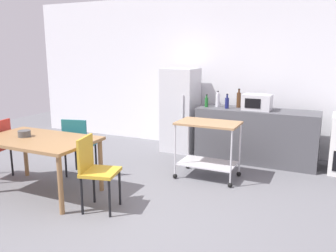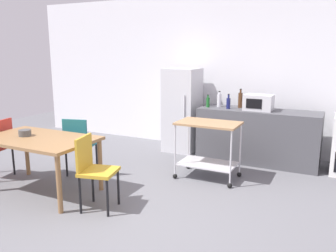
% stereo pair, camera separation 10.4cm
% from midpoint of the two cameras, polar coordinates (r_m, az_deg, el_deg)
% --- Properties ---
extents(ground_plane, '(12.00, 12.00, 0.00)m').
position_cam_midpoint_polar(ground_plane, '(4.29, -6.42, -13.78)').
color(ground_plane, slate).
extents(back_wall, '(8.40, 0.12, 2.90)m').
position_cam_midpoint_polar(back_wall, '(6.80, 7.63, 8.53)').
color(back_wall, white).
rests_on(back_wall, ground_plane).
extents(kitchen_counter, '(2.00, 0.64, 0.90)m').
position_cam_midpoint_polar(kitchen_counter, '(6.15, 13.68, -1.54)').
color(kitchen_counter, '#4C4C51').
rests_on(kitchen_counter, ground_plane).
extents(dining_table, '(1.50, 0.90, 0.75)m').
position_cam_midpoint_polar(dining_table, '(4.92, -20.88, -2.77)').
color(dining_table, olive).
rests_on(dining_table, ground_plane).
extents(chair_mustard, '(0.48, 0.48, 0.89)m').
position_cam_midpoint_polar(chair_mustard, '(4.25, -12.47, -6.68)').
color(chair_mustard, gold).
rests_on(chair_mustard, ground_plane).
extents(chair_teal, '(0.49, 0.49, 0.89)m').
position_cam_midpoint_polar(chair_teal, '(5.44, -14.93, -2.64)').
color(chair_teal, '#1E666B').
rests_on(chair_teal, ground_plane).
extents(refrigerator, '(0.60, 0.63, 1.55)m').
position_cam_midpoint_polar(refrigerator, '(6.60, 1.58, 2.62)').
color(refrigerator, silver).
rests_on(refrigerator, ground_plane).
extents(kitchen_cart, '(0.91, 0.57, 0.85)m').
position_cam_midpoint_polar(kitchen_cart, '(5.19, 5.97, -2.36)').
color(kitchen_cart, '#A37A51').
rests_on(kitchen_cart, ground_plane).
extents(bottle_soy_sauce, '(0.06, 0.06, 0.22)m').
position_cam_midpoint_polar(bottle_soy_sauce, '(6.18, 5.81, 3.92)').
color(bottle_soy_sauce, '#1E6628').
rests_on(bottle_soy_sauce, kitchen_counter).
extents(bottle_olive_oil, '(0.08, 0.08, 0.28)m').
position_cam_midpoint_polar(bottle_olive_oil, '(6.24, 7.62, 4.23)').
color(bottle_olive_oil, silver).
rests_on(bottle_olive_oil, kitchen_counter).
extents(bottle_soda, '(0.07, 0.07, 0.25)m').
position_cam_midpoint_polar(bottle_soda, '(6.07, 9.10, 3.78)').
color(bottle_soda, navy).
rests_on(bottle_soda, kitchen_counter).
extents(bottle_vinegar, '(0.07, 0.07, 0.33)m').
position_cam_midpoint_polar(bottle_vinegar, '(6.20, 10.97, 4.24)').
color(bottle_vinegar, '#4C2D19').
rests_on(bottle_vinegar, kitchen_counter).
extents(microwave, '(0.46, 0.35, 0.26)m').
position_cam_midpoint_polar(microwave, '(6.01, 13.83, 3.78)').
color(microwave, silver).
rests_on(microwave, kitchen_counter).
extents(fruit_bowl, '(0.16, 0.16, 0.08)m').
position_cam_midpoint_polar(fruit_bowl, '(5.04, -22.91, -1.15)').
color(fruit_bowl, '#4C4C4C').
rests_on(fruit_bowl, dining_table).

